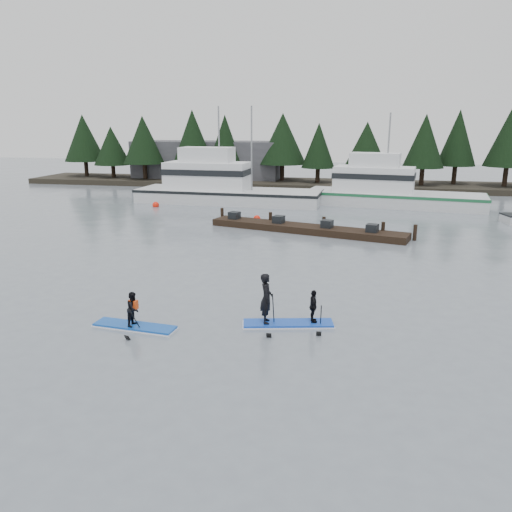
% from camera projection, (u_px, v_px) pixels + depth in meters
% --- Properties ---
extents(ground, '(160.00, 160.00, 0.00)m').
position_uv_depth(ground, '(222.00, 328.00, 17.92)').
color(ground, slate).
rests_on(ground, ground).
extents(far_shore, '(70.00, 8.00, 0.60)m').
position_uv_depth(far_shore, '(319.00, 184.00, 57.58)').
color(far_shore, '#2D281E').
rests_on(far_shore, ground).
extents(treeline, '(60.00, 4.00, 8.00)m').
position_uv_depth(treeline, '(319.00, 187.00, 57.65)').
color(treeline, black).
rests_on(treeline, ground).
extents(waterfront_building, '(18.00, 6.00, 5.00)m').
position_uv_depth(waterfront_building, '(208.00, 162.00, 61.66)').
color(waterfront_building, '#4C4C51').
rests_on(waterfront_building, ground).
extents(fishing_boat_large, '(17.03, 5.32, 9.61)m').
position_uv_depth(fishing_boat_large, '(223.00, 195.00, 46.07)').
color(fishing_boat_large, silver).
rests_on(fishing_boat_large, ground).
extents(fishing_boat_medium, '(15.75, 6.47, 8.99)m').
position_uv_depth(fishing_boat_medium, '(389.00, 198.00, 44.46)').
color(fishing_boat_medium, silver).
rests_on(fishing_boat_medium, ground).
extents(floating_dock, '(13.59, 5.30, 0.45)m').
position_uv_depth(floating_dock, '(306.00, 229.00, 33.59)').
color(floating_dock, black).
rests_on(floating_dock, ground).
extents(buoy_b, '(0.53, 0.53, 0.53)m').
position_uv_depth(buoy_b, '(257.00, 221.00, 37.61)').
color(buoy_b, '#FB200C').
rests_on(buoy_b, ground).
extents(buoy_a, '(0.58, 0.58, 0.58)m').
position_uv_depth(buoy_a, '(156.00, 207.00, 43.85)').
color(buoy_a, '#FB200C').
rests_on(buoy_a, ground).
extents(paddleboard_solo, '(3.08, 1.17, 1.83)m').
position_uv_depth(paddleboard_solo, '(134.00, 316.00, 17.78)').
color(paddleboard_solo, '#124AAC').
rests_on(paddleboard_solo, ground).
extents(paddleboard_duo, '(3.34, 1.57, 2.44)m').
position_uv_depth(paddleboard_duo, '(283.00, 307.00, 17.96)').
color(paddleboard_duo, '#1444BD').
rests_on(paddleboard_duo, ground).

